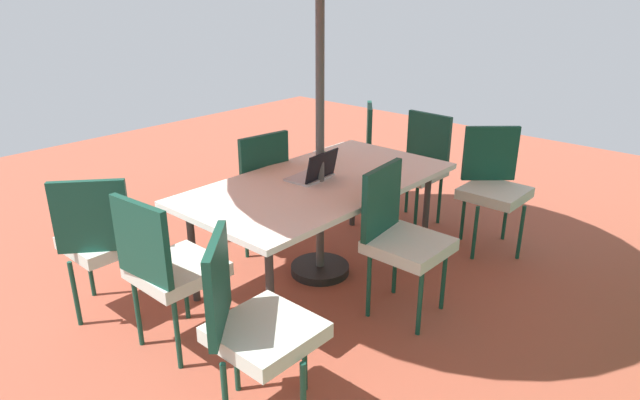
{
  "coord_description": "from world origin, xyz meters",
  "views": [
    {
      "loc": [
        2.74,
        2.45,
        2.03
      ],
      "look_at": [
        0.0,
        0.0,
        0.59
      ],
      "focal_mm": 30.85,
      "sensor_mm": 36.0,
      "label": 1
    }
  ],
  "objects_px": {
    "chair_south": "(255,183)",
    "chair_northeast": "(252,321)",
    "laptop": "(314,173)",
    "chair_southeast": "(102,237)",
    "chair_east": "(168,265)",
    "chair_southwest": "(353,149)",
    "chair_north": "(401,234)",
    "chair_northwest": "(493,183)",
    "chair_west": "(418,164)",
    "cup": "(321,159)",
    "dining_table": "(320,187)"
  },
  "relations": [
    {
      "from": "chair_south",
      "to": "chair_east",
      "type": "height_order",
      "value": "same"
    },
    {
      "from": "chair_southeast",
      "to": "chair_northwest",
      "type": "bearing_deg",
      "value": -167.78
    },
    {
      "from": "chair_south",
      "to": "chair_northeast",
      "type": "distance_m",
      "value": 1.94
    },
    {
      "from": "laptop",
      "to": "chair_northeast",
      "type": "bearing_deg",
      "value": 27.48
    },
    {
      "from": "chair_northeast",
      "to": "cup",
      "type": "distance_m",
      "value": 1.87
    },
    {
      "from": "chair_southwest",
      "to": "chair_east",
      "type": "distance_m",
      "value": 2.65
    },
    {
      "from": "laptop",
      "to": "chair_south",
      "type": "bearing_deg",
      "value": -94.1
    },
    {
      "from": "laptop",
      "to": "cup",
      "type": "xyz_separation_m",
      "value": [
        -0.28,
        -0.18,
        0.01
      ]
    },
    {
      "from": "chair_northwest",
      "to": "chair_north",
      "type": "bearing_deg",
      "value": -132.8
    },
    {
      "from": "chair_west",
      "to": "chair_south",
      "type": "bearing_deg",
      "value": -114.67
    },
    {
      "from": "cup",
      "to": "chair_south",
      "type": "bearing_deg",
      "value": -59.65
    },
    {
      "from": "dining_table",
      "to": "chair_northeast",
      "type": "relative_size",
      "value": 2.06
    },
    {
      "from": "chair_southwest",
      "to": "chair_east",
      "type": "relative_size",
      "value": 1.0
    },
    {
      "from": "chair_southeast",
      "to": "cup",
      "type": "bearing_deg",
      "value": -154.98
    },
    {
      "from": "chair_south",
      "to": "cup",
      "type": "distance_m",
      "value": 0.59
    },
    {
      "from": "chair_southwest",
      "to": "chair_northwest",
      "type": "distance_m",
      "value": 1.45
    },
    {
      "from": "chair_southwest",
      "to": "laptop",
      "type": "bearing_deg",
      "value": -10.76
    },
    {
      "from": "chair_north",
      "to": "chair_southeast",
      "type": "xyz_separation_m",
      "value": [
        1.29,
        -1.38,
        0.0
      ]
    },
    {
      "from": "chair_southeast",
      "to": "chair_northeast",
      "type": "xyz_separation_m",
      "value": [
        -0.01,
        1.41,
        0.0
      ]
    },
    {
      "from": "chair_west",
      "to": "laptop",
      "type": "distance_m",
      "value": 1.34
    },
    {
      "from": "chair_northeast",
      "to": "laptop",
      "type": "distance_m",
      "value": 1.54
    },
    {
      "from": "chair_northeast",
      "to": "chair_southwest",
      "type": "height_order",
      "value": "same"
    },
    {
      "from": "dining_table",
      "to": "chair_north",
      "type": "xyz_separation_m",
      "value": [
        0.03,
        0.72,
        -0.14
      ]
    },
    {
      "from": "chair_northeast",
      "to": "chair_southeast",
      "type": "bearing_deg",
      "value": 47.98
    },
    {
      "from": "chair_south",
      "to": "chair_east",
      "type": "relative_size",
      "value": 1.0
    },
    {
      "from": "chair_southeast",
      "to": "chair_east",
      "type": "bearing_deg",
      "value": 136.52
    },
    {
      "from": "chair_north",
      "to": "chair_southwest",
      "type": "bearing_deg",
      "value": 40.72
    },
    {
      "from": "chair_west",
      "to": "chair_northwest",
      "type": "relative_size",
      "value": 1.0
    },
    {
      "from": "dining_table",
      "to": "cup",
      "type": "relative_size",
      "value": 18.72
    },
    {
      "from": "chair_northeast",
      "to": "cup",
      "type": "xyz_separation_m",
      "value": [
        -1.58,
        -0.97,
        0.24
      ]
    },
    {
      "from": "chair_southeast",
      "to": "chair_east",
      "type": "distance_m",
      "value": 0.63
    },
    {
      "from": "dining_table",
      "to": "laptop",
      "type": "xyz_separation_m",
      "value": [
        0.01,
        -0.05,
        0.1
      ]
    },
    {
      "from": "chair_southwest",
      "to": "chair_north",
      "type": "bearing_deg",
      "value": 9.21
    },
    {
      "from": "chair_west",
      "to": "chair_northwest",
      "type": "height_order",
      "value": "same"
    },
    {
      "from": "chair_southwest",
      "to": "chair_northwest",
      "type": "bearing_deg",
      "value": 50.76
    },
    {
      "from": "dining_table",
      "to": "laptop",
      "type": "height_order",
      "value": "laptop"
    },
    {
      "from": "chair_east",
      "to": "chair_northeast",
      "type": "bearing_deg",
      "value": 171.1
    },
    {
      "from": "dining_table",
      "to": "chair_south",
      "type": "distance_m",
      "value": 0.71
    },
    {
      "from": "chair_west",
      "to": "chair_east",
      "type": "xyz_separation_m",
      "value": [
        2.56,
        -0.04,
        0.0
      ]
    },
    {
      "from": "laptop",
      "to": "chair_southwest",
      "type": "bearing_deg",
      "value": -156.42
    },
    {
      "from": "dining_table",
      "to": "chair_east",
      "type": "xyz_separation_m",
      "value": [
        1.26,
        -0.04,
        -0.14
      ]
    },
    {
      "from": "chair_south",
      "to": "chair_northeast",
      "type": "height_order",
      "value": "same"
    },
    {
      "from": "chair_southwest",
      "to": "chair_northeast",
      "type": "bearing_deg",
      "value": -8.78
    },
    {
      "from": "chair_north",
      "to": "laptop",
      "type": "relative_size",
      "value": 2.92
    },
    {
      "from": "chair_west",
      "to": "chair_northeast",
      "type": "relative_size",
      "value": 1.0
    },
    {
      "from": "chair_west",
      "to": "chair_southwest",
      "type": "xyz_separation_m",
      "value": [
        0.01,
        -0.73,
        0.0
      ]
    },
    {
      "from": "laptop",
      "to": "chair_southeast",
      "type": "bearing_deg",
      "value": -28.82
    },
    {
      "from": "chair_southeast",
      "to": "laptop",
      "type": "bearing_deg",
      "value": -164.65
    },
    {
      "from": "chair_southeast",
      "to": "chair_northwest",
      "type": "distance_m",
      "value": 2.95
    },
    {
      "from": "chair_south",
      "to": "chair_east",
      "type": "xyz_separation_m",
      "value": [
        1.25,
        0.66,
        0.0
      ]
    }
  ]
}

